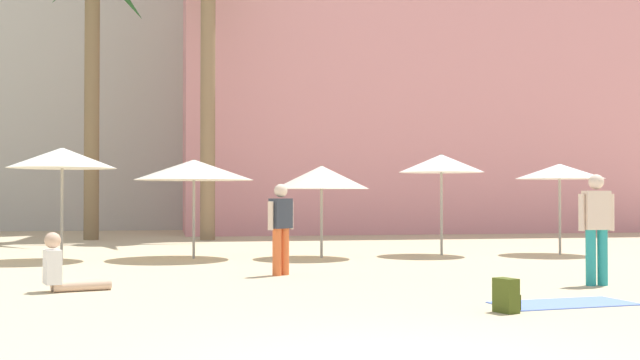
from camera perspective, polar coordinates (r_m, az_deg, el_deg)
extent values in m
cube|color=pink|center=(35.15, 7.90, 9.57)|extent=(20.83, 9.33, 15.82)
cylinder|color=#896B4C|center=(26.11, -7.90, 5.59)|extent=(0.47, 0.47, 8.90)
cylinder|color=brown|center=(26.97, -15.77, 5.40)|extent=(0.47, 0.47, 8.90)
cylinder|color=gray|center=(18.55, -17.72, -1.62)|extent=(0.06, 0.06, 2.47)
cone|color=white|center=(18.57, -17.70, 1.50)|extent=(2.34, 2.34, 0.45)
cylinder|color=gray|center=(20.31, 16.53, -1.98)|extent=(0.06, 0.06, 2.18)
cone|color=white|center=(20.31, 16.52, 0.59)|extent=(2.11, 2.11, 0.36)
cylinder|color=gray|center=(19.49, 8.55, -1.73)|extent=(0.06, 0.06, 2.40)
cone|color=white|center=(19.50, 8.54, 1.17)|extent=(2.03, 2.03, 0.43)
cylinder|color=gray|center=(18.45, -8.87, -2.03)|extent=(0.06, 0.06, 2.23)
cone|color=beige|center=(18.46, -8.87, 0.71)|extent=(2.70, 2.70, 0.46)
cylinder|color=gray|center=(18.45, 0.11, -2.25)|extent=(0.06, 0.06, 2.10)
cone|color=beige|center=(18.45, 0.11, 0.19)|extent=(2.18, 2.18, 0.53)
cube|color=#6684E0|center=(11.23, 16.82, -8.32)|extent=(1.94, 1.11, 0.01)
cube|color=#434F18|center=(10.22, 12.96, -7.93)|extent=(0.27, 0.34, 0.42)
cube|color=#353F13|center=(10.31, 13.46, -8.33)|extent=(0.12, 0.22, 0.18)
cylinder|color=orange|center=(14.58, -2.50, -5.05)|extent=(0.22, 0.22, 0.84)
cylinder|color=orange|center=(14.44, -3.07, -5.09)|extent=(0.22, 0.22, 0.84)
cube|color=#333842|center=(14.48, -2.78, -2.37)|extent=(0.45, 0.42, 0.53)
sphere|color=beige|center=(14.48, -2.78, -0.75)|extent=(0.34, 0.34, 0.24)
cylinder|color=beige|center=(14.66, -2.08, -2.49)|extent=(0.14, 0.14, 0.51)
cylinder|color=beige|center=(14.31, -3.50, -2.53)|extent=(0.14, 0.14, 0.51)
cylinder|color=teal|center=(13.54, 18.53, -5.21)|extent=(0.16, 0.16, 0.89)
cylinder|color=teal|center=(13.64, 19.27, -5.17)|extent=(0.16, 0.16, 0.89)
cube|color=beige|center=(13.56, 18.88, -2.02)|extent=(0.41, 0.23, 0.62)
sphere|color=beige|center=(13.56, 18.87, -0.13)|extent=(0.25, 0.25, 0.24)
cylinder|color=beige|center=(13.44, 17.94, -2.18)|extent=(0.10, 0.10, 0.59)
cylinder|color=beige|center=(13.68, 19.81, -2.15)|extent=(0.10, 0.10, 0.59)
cylinder|color=#D1A889|center=(12.85, -16.55, -7.07)|extent=(0.84, 0.39, 0.16)
cylinder|color=#D1A889|center=(12.66, -16.38, -7.17)|extent=(0.84, 0.39, 0.16)
cube|color=white|center=(12.65, -18.32, -5.83)|extent=(0.33, 0.45, 0.51)
sphere|color=#D1A889|center=(12.63, -18.31, -4.05)|extent=(0.30, 0.30, 0.24)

